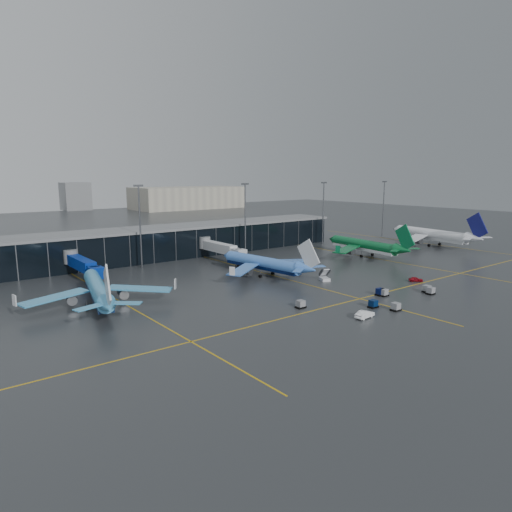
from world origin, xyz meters
TOP-DOWN VIEW (x-y plane):
  - ground at (0.00, 0.00)m, footprint 600.00×600.00m
  - terminal_pier at (0.00, 62.00)m, footprint 142.00×17.00m
  - jet_bridges at (-35.00, 42.99)m, footprint 94.00×27.50m
  - flood_masts at (5.00, 50.00)m, footprint 203.00×0.50m
  - distant_hangars at (49.94, 270.08)m, footprint 260.00×71.00m
  - taxi_lines at (10.00, 10.61)m, footprint 220.00×120.00m
  - airliner_arkefly at (-39.97, 16.75)m, footprint 41.12×44.65m
  - airliner_klm_near at (7.73, 18.72)m, footprint 37.00×41.00m
  - airliner_aer_lingus at (55.81, 21.34)m, footprint 38.73×43.08m
  - airliner_ba at (96.94, 20.34)m, footprint 47.07×51.65m
  - baggage_carts at (13.76, -19.42)m, footprint 36.00×15.38m
  - mobile_airstair at (17.03, 2.99)m, footprint 3.31×3.82m
  - service_van_red at (35.60, -13.03)m, footprint 3.68×3.68m
  - service_van_white at (-0.66, -24.98)m, footprint 4.99×2.17m

SIDE VIEW (x-z plane):
  - ground at x=0.00m, z-range 0.00..0.00m
  - taxi_lines at x=10.00m, z-range 0.00..0.02m
  - service_van_red at x=35.60m, z-range 0.00..1.26m
  - baggage_carts at x=13.76m, z-range -0.09..1.61m
  - mobile_airstair at x=17.03m, z-range -0.95..2.49m
  - service_van_white at x=-0.66m, z-range 0.00..1.60m
  - jet_bridges at x=-35.00m, z-range 0.95..8.15m
  - terminal_pier at x=0.00m, z-range 0.07..10.77m
  - airliner_klm_near at x=7.73m, z-range 0.00..11.50m
  - airliner_arkefly at x=-39.97m, z-range 0.00..11.74m
  - airliner_aer_lingus at x=55.81m, z-range 0.00..12.23m
  - airliner_ba at x=96.94m, z-range 0.00..14.05m
  - distant_hangars at x=49.94m, z-range -2.21..19.79m
  - flood_masts at x=5.00m, z-range 1.06..26.56m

